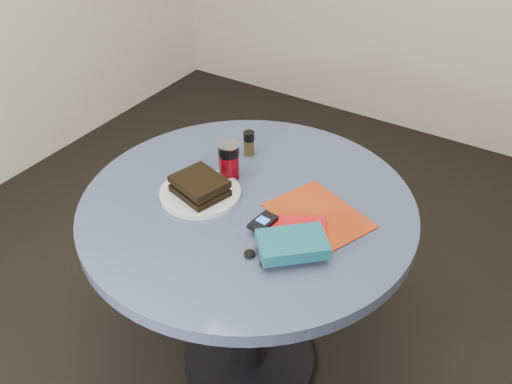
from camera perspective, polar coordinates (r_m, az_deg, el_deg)
The scene contains 11 objects.
ground at distance 2.22m, azimuth -0.68°, elevation -16.61°, with size 4.00×4.00×0.00m, color black.
table at distance 1.79m, azimuth -0.82°, elevation -5.21°, with size 1.00×1.00×0.75m.
plate at distance 1.72m, azimuth -5.60°, elevation -0.12°, with size 0.24×0.24×0.02m, color silver.
sandwich at distance 1.69m, azimuth -5.65°, elevation 0.60°, with size 0.18×0.16×0.05m.
soda_can at distance 1.76m, azimuth -2.74°, elevation 3.17°, with size 0.07×0.07×0.12m.
pepper_grinder at distance 1.88m, azimuth -0.71°, elevation 4.92°, with size 0.05×0.05×0.08m.
magazine at distance 1.64m, azimuth 6.27°, elevation -2.37°, with size 0.28×0.21×0.00m, color #962D0D.
red_book at distance 1.57m, azimuth 3.63°, elevation -3.98°, with size 0.19×0.12×0.02m, color #B60E14.
novel at distance 1.49m, azimuth 3.66°, elevation -5.22°, with size 0.18×0.12×0.03m, color #134E5E.
mp3_player at distance 1.57m, azimuth 0.70°, elevation -3.03°, with size 0.06×0.09×0.02m.
headphones at distance 1.49m, azimuth 0.14°, elevation -6.67°, with size 0.09×0.04×0.02m.
Camera 1 is at (0.74, -1.12, 1.77)m, focal length 40.00 mm.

